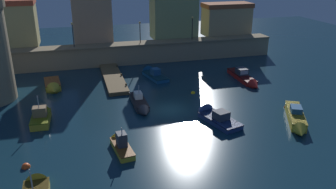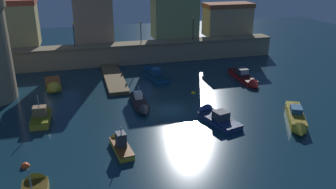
{
  "view_description": "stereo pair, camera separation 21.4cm",
  "coord_description": "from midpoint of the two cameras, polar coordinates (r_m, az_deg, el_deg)",
  "views": [
    {
      "loc": [
        -8.61,
        -30.88,
        14.2
      ],
      "look_at": [
        0.0,
        0.2,
        1.62
      ],
      "focal_mm": 37.1,
      "sensor_mm": 36.0,
      "label": 1
    },
    {
      "loc": [
        -8.4,
        -30.94,
        14.2
      ],
      "look_at": [
        0.0,
        0.2,
        1.62
      ],
      "focal_mm": 37.1,
      "sensor_mm": 36.0,
      "label": 2
    }
  ],
  "objects": [
    {
      "name": "ground_plane",
      "position": [
        35.07,
        0.26,
        -2.59
      ],
      "size": [
        101.28,
        101.28,
        0.0
      ],
      "primitive_type": "plane",
      "color": "#112D3D"
    },
    {
      "name": "quay_wall",
      "position": [
        51.4,
        -5.14,
        6.88
      ],
      "size": [
        42.18,
        2.85,
        2.91
      ],
      "color": "#9E8966",
      "rests_on": "ground"
    },
    {
      "name": "old_town_backdrop",
      "position": [
        53.77,
        -6.54,
        12.94
      ],
      "size": [
        38.56,
        5.66,
        8.96
      ],
      "color": "tan",
      "rests_on": "ground"
    },
    {
      "name": "pier_dock",
      "position": [
        44.47,
        -8.77,
        2.73
      ],
      "size": [
        2.33,
        11.59,
        0.7
      ],
      "color": "brown",
      "rests_on": "ground"
    },
    {
      "name": "quay_lamp_0",
      "position": [
        49.9,
        -15.14,
        10.11
      ],
      "size": [
        0.32,
        0.32,
        3.34
      ],
      "color": "black",
      "rests_on": "quay_wall"
    },
    {
      "name": "quay_lamp_1",
      "position": [
        50.78,
        -4.38,
        10.77
      ],
      "size": [
        0.32,
        0.32,
        3.05
      ],
      "color": "black",
      "rests_on": "quay_wall"
    },
    {
      "name": "quay_lamp_2",
      "position": [
        52.78,
        4.29,
        11.44
      ],
      "size": [
        0.32,
        0.32,
        3.47
      ],
      "color": "black",
      "rests_on": "quay_wall"
    },
    {
      "name": "moored_boat_0",
      "position": [
        28.43,
        -7.75,
        -7.93
      ],
      "size": [
        1.66,
        4.49,
        2.45
      ],
      "rotation": [
        0.0,
        0.0,
        1.69
      ],
      "color": "gold",
      "rests_on": "ground"
    },
    {
      "name": "moored_boat_1",
      "position": [
        34.19,
        20.55,
        -3.8
      ],
      "size": [
        4.27,
        6.7,
        1.54
      ],
      "rotation": [
        0.0,
        0.0,
        -2.04
      ],
      "color": "gold",
      "rests_on": "ground"
    },
    {
      "name": "moored_boat_2",
      "position": [
        33.36,
        7.5,
        -3.46
      ],
      "size": [
        3.27,
        5.92,
        1.87
      ],
      "rotation": [
        0.0,
        0.0,
        1.84
      ],
      "color": "navy",
      "rests_on": "ground"
    },
    {
      "name": "moored_boat_3",
      "position": [
        44.29,
        12.74,
        2.64
      ],
      "size": [
        1.56,
        7.39,
        1.74
      ],
      "rotation": [
        0.0,
        0.0,
        -1.59
      ],
      "color": "red",
      "rests_on": "ground"
    },
    {
      "name": "moored_boat_4",
      "position": [
        35.67,
        -4.36,
        -1.57
      ],
      "size": [
        1.33,
        5.83,
        2.47
      ],
      "rotation": [
        0.0,
        0.0,
        -1.56
      ],
      "color": "#333338",
      "rests_on": "ground"
    },
    {
      "name": "moored_boat_6",
      "position": [
        45.43,
        -2.47,
        3.5
      ],
      "size": [
        2.9,
        6.04,
        1.85
      ],
      "rotation": [
        0.0,
        0.0,
        1.79
      ],
      "color": "#195689",
      "rests_on": "ground"
    },
    {
      "name": "moored_boat_7",
      "position": [
        42.77,
        -18.17,
        1.39
      ],
      "size": [
        2.1,
        4.85,
        1.6
      ],
      "rotation": [
        0.0,
        0.0,
        -1.47
      ],
      "color": "gold",
      "rests_on": "ground"
    },
    {
      "name": "moored_boat_8",
      "position": [
        34.87,
        -19.9,
        -3.21
      ],
      "size": [
        1.75,
        4.41,
        3.16
      ],
      "rotation": [
        0.0,
        0.0,
        1.53
      ],
      "color": "gold",
      "rests_on": "ground"
    },
    {
      "name": "mooring_buoy_0",
      "position": [
        37.56,
        19.2,
        -2.17
      ],
      "size": [
        0.67,
        0.67,
        0.67
      ],
      "primitive_type": "sphere",
      "color": "#EA4C19",
      "rests_on": "ground"
    },
    {
      "name": "mooring_buoy_1",
      "position": [
        39.57,
        4.33,
        0.21
      ],
      "size": [
        0.5,
        0.5,
        0.5
      ],
      "primitive_type": "sphere",
      "color": "yellow",
      "rests_on": "ground"
    },
    {
      "name": "mooring_buoy_2",
      "position": [
        28.02,
        -22.17,
        -10.92
      ],
      "size": [
        0.64,
        0.64,
        0.64
      ],
      "primitive_type": "sphere",
      "color": "#EA4C19",
      "rests_on": "ground"
    }
  ]
}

